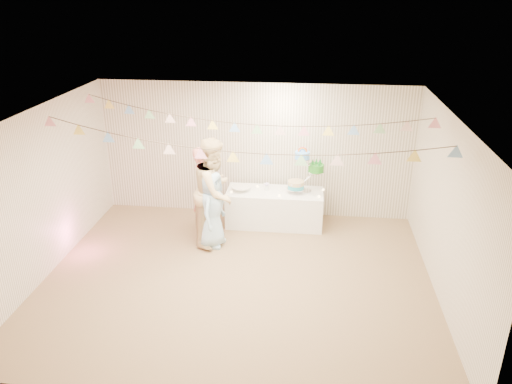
# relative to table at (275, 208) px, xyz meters

# --- Properties ---
(floor) EXTENTS (6.00, 6.00, 0.00)m
(floor) POSITION_rel_table_xyz_m (-0.42, -1.99, -0.34)
(floor) COLOR brown
(floor) RESTS_ON ground
(ceiling) EXTENTS (6.00, 6.00, 0.00)m
(ceiling) POSITION_rel_table_xyz_m (-0.42, -1.99, 2.26)
(ceiling) COLOR white
(ceiling) RESTS_ON ground
(back_wall) EXTENTS (6.00, 6.00, 0.00)m
(back_wall) POSITION_rel_table_xyz_m (-0.42, 0.51, 0.96)
(back_wall) COLOR silver
(back_wall) RESTS_ON ground
(front_wall) EXTENTS (6.00, 6.00, 0.00)m
(front_wall) POSITION_rel_table_xyz_m (-0.42, -4.49, 0.96)
(front_wall) COLOR silver
(front_wall) RESTS_ON ground
(left_wall) EXTENTS (5.00, 5.00, 0.00)m
(left_wall) POSITION_rel_table_xyz_m (-3.42, -1.99, 0.96)
(left_wall) COLOR silver
(left_wall) RESTS_ON ground
(right_wall) EXTENTS (5.00, 5.00, 0.00)m
(right_wall) POSITION_rel_table_xyz_m (2.58, -1.99, 0.96)
(right_wall) COLOR silver
(right_wall) RESTS_ON ground
(table) EXTENTS (1.80, 0.72, 0.68)m
(table) POSITION_rel_table_xyz_m (0.00, 0.00, 0.00)
(table) COLOR white
(table) RESTS_ON floor
(cake_stand) EXTENTS (0.73, 0.43, 0.82)m
(cake_stand) POSITION_rel_table_xyz_m (0.55, 0.05, 0.82)
(cake_stand) COLOR silver
(cake_stand) RESTS_ON table
(cake_bottom) EXTENTS (0.31, 0.31, 0.15)m
(cake_bottom) POSITION_rel_table_xyz_m (0.40, -0.01, 0.50)
(cake_bottom) COLOR teal
(cake_bottom) RESTS_ON cake_stand
(cake_middle) EXTENTS (0.27, 0.27, 0.22)m
(cake_middle) POSITION_rel_table_xyz_m (0.73, 0.14, 0.77)
(cake_middle) COLOR #1F7A1A
(cake_middle) RESTS_ON cake_stand
(cake_top_tier) EXTENTS (0.25, 0.25, 0.19)m
(cake_top_tier) POSITION_rel_table_xyz_m (0.49, 0.02, 1.04)
(cake_top_tier) COLOR #51A2FF
(cake_top_tier) RESTS_ON cake_stand
(platter) EXTENTS (0.35, 0.35, 0.02)m
(platter) POSITION_rel_table_xyz_m (-0.63, -0.05, 0.42)
(platter) COLOR white
(platter) RESTS_ON table
(posy) EXTENTS (0.13, 0.13, 0.15)m
(posy) POSITION_rel_table_xyz_m (-0.16, 0.05, 0.49)
(posy) COLOR white
(posy) RESTS_ON table
(person_adult_a) EXTENTS (0.48, 0.65, 1.64)m
(person_adult_a) POSITION_rel_table_xyz_m (-1.23, -0.47, 0.48)
(person_adult_a) COLOR #F68B80
(person_adult_a) RESTS_ON floor
(person_adult_b) EXTENTS (0.89, 1.05, 1.91)m
(person_adult_b) POSITION_rel_table_xyz_m (-0.99, -0.80, 0.62)
(person_adult_b) COLOR #DBBC87
(person_adult_b) RESTS_ON floor
(person_child) EXTENTS (0.55, 0.74, 1.38)m
(person_child) POSITION_rel_table_xyz_m (-1.00, -0.95, 0.35)
(person_child) COLOR #A5CDEA
(person_child) RESTS_ON floor
(bunting_back) EXTENTS (5.60, 1.10, 0.40)m
(bunting_back) POSITION_rel_table_xyz_m (-0.42, -0.89, 2.01)
(bunting_back) COLOR pink
(bunting_back) RESTS_ON ceiling
(bunting_front) EXTENTS (5.60, 0.90, 0.36)m
(bunting_front) POSITION_rel_table_xyz_m (-0.42, -2.19, 1.98)
(bunting_front) COLOR #72A5E5
(bunting_front) RESTS_ON ceiling
(tealight_0) EXTENTS (0.04, 0.04, 0.03)m
(tealight_0) POSITION_rel_table_xyz_m (-0.80, -0.15, 0.35)
(tealight_0) COLOR #FFD88C
(tealight_0) RESTS_ON table
(tealight_1) EXTENTS (0.04, 0.04, 0.03)m
(tealight_1) POSITION_rel_table_xyz_m (-0.35, 0.18, 0.35)
(tealight_1) COLOR #FFD88C
(tealight_1) RESTS_ON table
(tealight_2) EXTENTS (0.04, 0.04, 0.03)m
(tealight_2) POSITION_rel_table_xyz_m (0.10, -0.22, 0.35)
(tealight_2) COLOR #FFD88C
(tealight_2) RESTS_ON table
(tealight_3) EXTENTS (0.04, 0.04, 0.03)m
(tealight_3) POSITION_rel_table_xyz_m (0.35, 0.22, 0.35)
(tealight_3) COLOR #FFD88C
(tealight_3) RESTS_ON table
(tealight_4) EXTENTS (0.04, 0.04, 0.03)m
(tealight_4) POSITION_rel_table_xyz_m (0.82, -0.18, 0.35)
(tealight_4) COLOR #FFD88C
(tealight_4) RESTS_ON table
(tealight_5) EXTENTS (0.04, 0.04, 0.03)m
(tealight_5) POSITION_rel_table_xyz_m (0.90, 0.15, 0.35)
(tealight_5) COLOR #FFD88C
(tealight_5) RESTS_ON table
(tealight_6) EXTENTS (0.04, 0.04, 0.03)m
(tealight_6) POSITION_rel_table_xyz_m (0.49, 0.10, 0.35)
(tealight_6) COLOR #FFD88C
(tealight_6) RESTS_ON table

